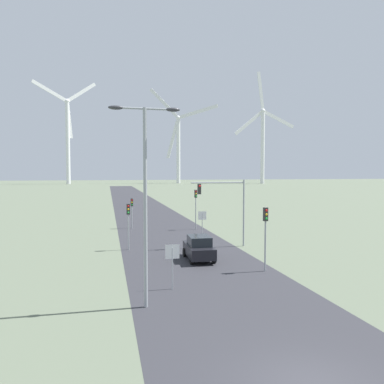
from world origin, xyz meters
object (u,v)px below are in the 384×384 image
object	(u,v)px
traffic_light_post_mid_right	(196,201)
wind_turbine_left	(68,133)
traffic_light_post_near_left	(128,216)
streetlamp	(145,182)
traffic_light_post_near_right	(266,225)
traffic_light_mast_overhead	(226,199)
car_approaching	(199,248)
wind_turbine_right	(263,138)
stop_sign_near	(172,258)
stop_sign_far	(202,220)
traffic_light_post_mid_left	(132,206)
wind_turbine_center	(178,141)

from	to	relation	value
traffic_light_post_mid_right	wind_turbine_left	size ratio (longest dim) A/B	0.08
traffic_light_post_near_left	wind_turbine_left	xyz separation A→B (m)	(-22.51, 183.12, 25.06)
streetlamp	traffic_light_post_near_right	bearing A→B (deg)	30.07
traffic_light_post_near_right	traffic_light_mast_overhead	distance (m)	8.43
traffic_light_post_near_left	car_approaching	distance (m)	7.21
traffic_light_post_near_left	traffic_light_post_mid_right	world-z (taller)	traffic_light_post_mid_right
streetlamp	traffic_light_post_near_left	bearing A→B (deg)	90.34
traffic_light_post_near_right	wind_turbine_right	size ratio (longest dim) A/B	0.07
stop_sign_near	traffic_light_post_near_left	bearing A→B (deg)	99.12
stop_sign_far	car_approaching	distance (m)	8.20
traffic_light_post_mid_right	wind_turbine_left	bearing A→B (deg)	100.03
stop_sign_near	traffic_light_mast_overhead	xyz separation A→B (m)	(6.59, 10.73, 2.49)
traffic_light_post_near_right	traffic_light_post_mid_left	size ratio (longest dim) A/B	1.22
wind_turbine_center	streetlamp	bearing A→B (deg)	-101.13
wind_turbine_left	traffic_light_mast_overhead	bearing A→B (deg)	-80.45
stop_sign_near	traffic_light_mast_overhead	distance (m)	12.83
traffic_light_post_mid_left	wind_turbine_center	bearing A→B (deg)	77.55
streetlamp	traffic_light_post_mid_left	size ratio (longest dim) A/B	2.77
streetlamp	traffic_light_post_mid_right	bearing A→B (deg)	71.04
stop_sign_far	wind_turbine_left	bearing A→B (deg)	99.37
traffic_light_post_mid_right	car_approaching	xyz separation A→B (m)	(-3.20, -14.51, -2.42)
stop_sign_far	traffic_light_mast_overhead	distance (m)	4.44
streetlamp	stop_sign_far	world-z (taller)	streetlamp
wind_turbine_right	traffic_light_post_near_left	bearing A→B (deg)	-116.82
streetlamp	traffic_light_post_near_left	size ratio (longest dim) A/B	2.48
stop_sign_near	wind_turbine_left	size ratio (longest dim) A/B	0.04
streetlamp	traffic_light_post_near_right	size ratio (longest dim) A/B	2.28
traffic_light_post_near_left	wind_turbine_right	world-z (taller)	wind_turbine_right
wind_turbine_left	traffic_light_post_near_right	bearing A→B (deg)	-80.83
stop_sign_near	stop_sign_far	world-z (taller)	stop_sign_far
stop_sign_far	wind_turbine_left	size ratio (longest dim) A/B	0.05
stop_sign_near	wind_turbine_right	bearing A→B (deg)	65.14
traffic_light_post_near_right	traffic_light_post_mid_left	distance (m)	22.46
stop_sign_far	car_approaching	xyz separation A→B (m)	(-2.25, -7.81, -1.05)
traffic_light_post_mid_right	car_approaching	bearing A→B (deg)	-102.42
streetlamp	stop_sign_far	bearing A→B (deg)	67.01
traffic_light_post_near_right	wind_turbine_center	bearing A→B (deg)	81.01
wind_turbine_left	traffic_light_post_mid_right	bearing A→B (deg)	-79.97
traffic_light_post_mid_right	wind_turbine_center	size ratio (longest dim) A/B	0.08
traffic_light_post_mid_right	wind_turbine_right	size ratio (longest dim) A/B	0.07
wind_turbine_center	traffic_light_mast_overhead	bearing A→B (deg)	-99.41
stop_sign_far	wind_turbine_center	distance (m)	185.29
stop_sign_near	traffic_light_post_near_right	world-z (taller)	traffic_light_post_near_right
streetlamp	wind_turbine_center	world-z (taller)	wind_turbine_center
car_approaching	wind_turbine_left	distance (m)	191.86
streetlamp	traffic_light_mast_overhead	world-z (taller)	streetlamp
traffic_light_post_near_right	car_approaching	world-z (taller)	traffic_light_post_near_right
traffic_light_mast_overhead	car_approaching	xyz separation A→B (m)	(-3.44, -4.21, -3.35)
traffic_light_post_near_left	car_approaching	bearing A→B (deg)	-44.23
stop_sign_near	wind_turbine_right	world-z (taller)	wind_turbine_right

